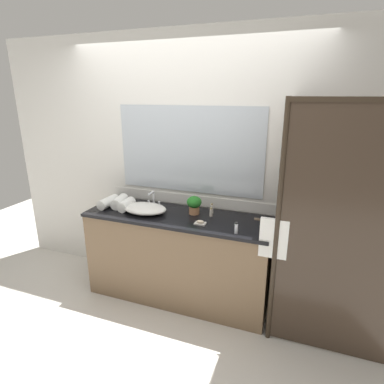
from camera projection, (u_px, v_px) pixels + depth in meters
ground_plane at (179, 295)px, 3.28m from camera, size 8.00×8.00×0.00m
wall_back_with_mirror at (190, 167)px, 3.20m from camera, size 4.40×0.06×2.60m
vanity_cabinet at (178, 256)px, 3.15m from camera, size 1.80×0.58×0.90m
shower_enclosure at (322, 230)px, 2.38m from camera, size 1.20×0.59×2.00m
sink_basin at (145, 208)px, 3.06m from camera, size 0.44×0.30×0.09m
faucet at (153, 201)px, 3.23m from camera, size 0.17×0.13×0.17m
potted_plant at (194, 204)px, 3.02m from camera, size 0.14×0.14×0.18m
soap_dish at (200, 223)px, 2.80m from camera, size 0.10×0.07×0.04m
amenity_bottle_lotion at (236, 228)px, 2.61m from camera, size 0.03×0.03×0.10m
amenity_bottle_conditioner at (212, 209)px, 3.05m from camera, size 0.03×0.03×0.10m
amenity_bottle_body_wash at (211, 212)px, 2.98m from camera, size 0.03×0.03×0.08m
rolled_towel_near_edge at (108, 202)px, 3.22m from camera, size 0.11×0.26×0.10m
rolled_towel_middle at (120, 202)px, 3.22m from camera, size 0.15×0.25×0.11m
rolled_towel_far_edge at (127, 205)px, 3.15m from camera, size 0.12×0.23×0.10m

